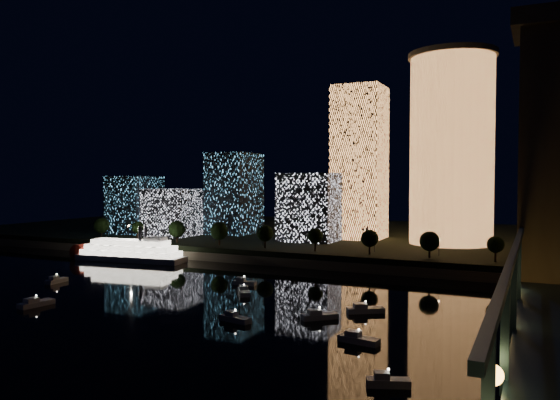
{
  "coord_description": "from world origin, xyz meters",
  "views": [
    {
      "loc": [
        61.62,
        -92.34,
        30.8
      ],
      "look_at": [
        -8.23,
        55.0,
        24.44
      ],
      "focal_mm": 35.0,
      "sensor_mm": 36.0,
      "label": 1
    }
  ],
  "objects_px": {
    "tower_cylindrical": "(451,149)",
    "riverboat": "(126,251)",
    "tower_rectangular": "(360,163)",
    "truss_bridge": "(560,271)"
  },
  "relations": [
    {
      "from": "tower_cylindrical",
      "to": "riverboat",
      "type": "bearing_deg",
      "value": -149.09
    },
    {
      "from": "tower_rectangular",
      "to": "riverboat",
      "type": "height_order",
      "value": "tower_rectangular"
    },
    {
      "from": "tower_cylindrical",
      "to": "riverboat",
      "type": "height_order",
      "value": "tower_cylindrical"
    },
    {
      "from": "tower_cylindrical",
      "to": "truss_bridge",
      "type": "xyz_separation_m",
      "value": [
        34.58,
        -127.83,
        -26.46
      ]
    },
    {
      "from": "tower_rectangular",
      "to": "truss_bridge",
      "type": "xyz_separation_m",
      "value": [
        73.33,
        -131.94,
        -21.47
      ]
    },
    {
      "from": "tower_cylindrical",
      "to": "riverboat",
      "type": "distance_m",
      "value": 132.08
    },
    {
      "from": "tower_cylindrical",
      "to": "tower_rectangular",
      "type": "xyz_separation_m",
      "value": [
        -38.75,
        4.1,
        -4.99
      ]
    },
    {
      "from": "truss_bridge",
      "to": "riverboat",
      "type": "distance_m",
      "value": 156.61
    },
    {
      "from": "tower_cylindrical",
      "to": "riverboat",
      "type": "relative_size",
      "value": 1.62
    },
    {
      "from": "riverboat",
      "to": "tower_rectangular",
      "type": "bearing_deg",
      "value": 44.76
    }
  ]
}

